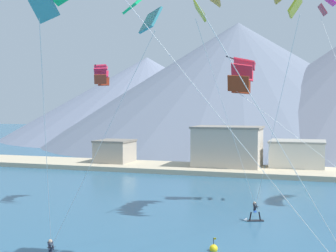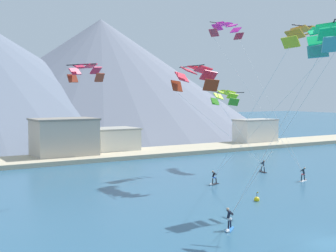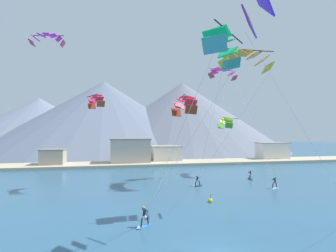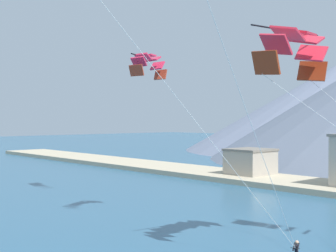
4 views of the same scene
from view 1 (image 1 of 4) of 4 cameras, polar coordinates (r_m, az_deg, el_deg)
kitesurfer_near_trail at (r=40.97m, az=10.25°, el=-10.66°), size 1.77×1.00×1.69m
parafoil_kite_far_right at (r=42.24m, az=9.15°, el=6.43°), size 13.63×7.00×12.66m
parafoil_kite_distant_high_outer at (r=46.24m, az=-8.14°, el=6.48°), size 2.82×4.58×1.94m
race_marker_buoy at (r=32.67m, az=5.57°, el=-14.63°), size 0.56×0.56×1.02m
shoreline_strip at (r=69.54m, az=8.56°, el=-5.36°), size 180.00×10.00×0.70m
shore_building_harbour_front at (r=71.05m, az=7.28°, el=-2.73°), size 10.21×6.97×6.72m
shore_building_promenade_mid at (r=72.70m, az=15.49°, el=-3.51°), size 8.12×6.90×4.63m
shore_building_quay_east at (r=76.29m, az=-6.49°, el=-3.30°), size 5.47×5.93×4.28m
mountain_peak_central_summit at (r=145.61m, az=-2.59°, el=3.49°), size 87.75×87.75×24.91m
mountain_peak_east_shoulder at (r=127.00m, az=8.51°, el=5.23°), size 103.33×103.33×32.03m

